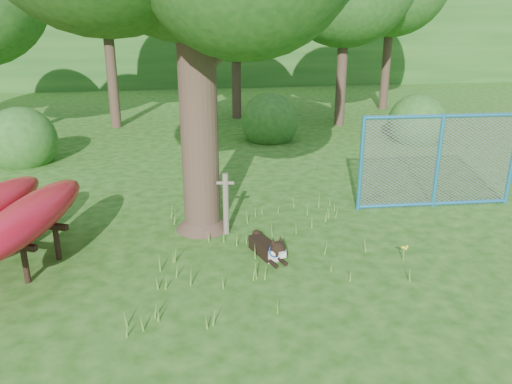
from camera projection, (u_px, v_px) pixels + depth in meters
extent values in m
plane|color=#1D4F0F|center=(257.00, 284.00, 7.23)|extent=(80.00, 80.00, 0.00)
cylinder|color=#3A2A20|center=(198.00, 89.00, 8.35)|extent=(0.72, 0.72, 5.09)
cone|color=#3A2A20|center=(202.00, 215.00, 9.10)|extent=(1.08, 1.08, 0.51)
cylinder|color=#3A2A20|center=(232.00, 44.00, 8.28)|extent=(1.37, 0.81, 1.08)
cylinder|color=#3A2A20|center=(162.00, 18.00, 8.04)|extent=(1.16, 0.63, 1.04)
cylinder|color=#625949|center=(226.00, 204.00, 8.78)|extent=(0.12, 0.12, 1.13)
cylinder|color=#625949|center=(225.00, 183.00, 8.65)|extent=(0.31, 0.12, 0.06)
cylinder|color=black|center=(26.00, 265.00, 7.20)|extent=(0.11, 0.11, 0.55)
cylinder|color=black|center=(57.00, 244.00, 7.91)|extent=(0.11, 0.11, 0.55)
ellipsoid|color=red|center=(30.00, 217.00, 7.38)|extent=(1.49, 3.36, 0.52)
cube|color=black|center=(264.00, 248.00, 8.14)|extent=(0.43, 0.70, 0.23)
cube|color=white|center=(273.00, 255.00, 7.90)|extent=(0.24, 0.19, 0.21)
sphere|color=black|center=(278.00, 249.00, 7.70)|extent=(0.25, 0.25, 0.25)
cube|color=white|center=(282.00, 254.00, 7.62)|extent=(0.13, 0.15, 0.08)
sphere|color=white|center=(274.00, 253.00, 7.67)|extent=(0.11, 0.11, 0.11)
sphere|color=white|center=(283.00, 251.00, 7.73)|extent=(0.11, 0.11, 0.11)
cone|color=black|center=(273.00, 241.00, 7.66)|extent=(0.09, 0.11, 0.12)
cone|color=black|center=(281.00, 239.00, 7.72)|extent=(0.12, 0.13, 0.12)
cylinder|color=black|center=(272.00, 263.00, 7.77)|extent=(0.15, 0.29, 0.07)
cylinder|color=black|center=(282.00, 261.00, 7.84)|extent=(0.15, 0.29, 0.07)
sphere|color=black|center=(257.00, 234.00, 8.43)|extent=(0.15, 0.15, 0.15)
torus|color=#193FBC|center=(276.00, 250.00, 7.79)|extent=(0.25, 0.14, 0.24)
cylinder|color=#2884BB|center=(361.00, 164.00, 9.79)|extent=(0.09, 0.09, 1.91)
cylinder|color=#2884BB|center=(438.00, 161.00, 9.96)|extent=(0.09, 0.09, 1.91)
cylinder|color=#2884BB|center=(444.00, 116.00, 9.67)|extent=(3.18, 0.25, 0.07)
cylinder|color=#2884BB|center=(433.00, 204.00, 10.26)|extent=(3.18, 0.25, 0.07)
plane|color=gray|center=(438.00, 161.00, 9.96)|extent=(3.18, 0.18, 3.18)
cylinder|color=#588C2E|center=(404.00, 254.00, 7.92)|extent=(0.02, 0.02, 0.22)
sphere|color=#FFF428|center=(404.00, 248.00, 7.88)|extent=(0.04, 0.04, 0.04)
sphere|color=#FFF428|center=(407.00, 247.00, 7.89)|extent=(0.04, 0.04, 0.04)
sphere|color=#FFF428|center=(402.00, 247.00, 7.92)|extent=(0.04, 0.04, 0.04)
sphere|color=#FFF428|center=(406.00, 249.00, 7.85)|extent=(0.04, 0.04, 0.04)
sphere|color=#FFF428|center=(403.00, 247.00, 7.86)|extent=(0.04, 0.04, 0.04)
cylinder|color=#3A2A20|center=(110.00, 51.00, 17.06)|extent=(0.36, 0.36, 5.25)
cylinder|color=#3A2A20|center=(236.00, 68.00, 18.95)|extent=(0.36, 0.36, 3.85)
sphere|color=#22581C|center=(235.00, 6.00, 18.24)|extent=(4.00, 4.00, 4.00)
cylinder|color=#3A2A20|center=(342.00, 58.00, 17.51)|extent=(0.36, 0.36, 4.76)
cylinder|color=#3A2A20|center=(387.00, 50.00, 20.77)|extent=(0.36, 0.36, 4.90)
sphere|color=#22581C|center=(25.00, 163.00, 13.40)|extent=(1.80, 1.80, 1.80)
sphere|color=#22581C|center=(415.00, 142.00, 15.74)|extent=(1.80, 1.80, 1.80)
sphere|color=#22581C|center=(269.00, 140.00, 15.94)|extent=(1.80, 1.80, 1.80)
cube|color=#22581C|center=(182.00, 30.00, 32.33)|extent=(80.00, 12.00, 6.00)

